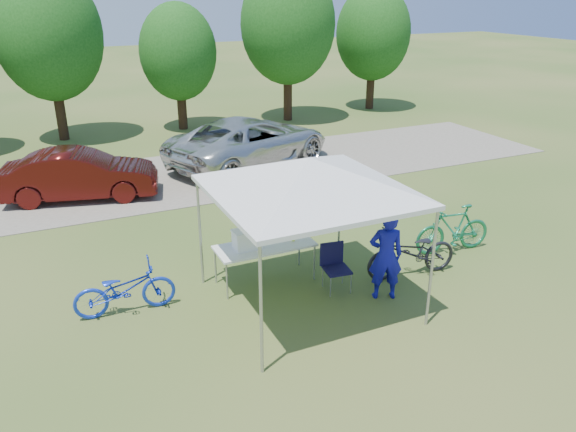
{
  "coord_description": "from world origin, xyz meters",
  "views": [
    {
      "loc": [
        -4.03,
        -7.87,
        5.32
      ],
      "look_at": [
        0.54,
        2.0,
        0.86
      ],
      "focal_mm": 35.0,
      "sensor_mm": 36.0,
      "label": 1
    }
  ],
  "objects_px": {
    "folding_chair": "(334,263)",
    "bike_blue": "(125,289)",
    "minivan": "(250,141)",
    "cyclist": "(386,255)",
    "folding_table": "(265,247)",
    "sedan": "(80,175)",
    "bike_dark": "(412,253)",
    "cooler": "(247,239)",
    "bike_green": "(453,229)"
  },
  "relations": [
    {
      "from": "minivan",
      "to": "bike_dark",
      "type": "bearing_deg",
      "value": 158.59
    },
    {
      "from": "cooler",
      "to": "bike_dark",
      "type": "relative_size",
      "value": 0.27
    },
    {
      "from": "cooler",
      "to": "cyclist",
      "type": "relative_size",
      "value": 0.3
    },
    {
      "from": "bike_green",
      "to": "minivan",
      "type": "distance_m",
      "value": 7.86
    },
    {
      "from": "cooler",
      "to": "bike_blue",
      "type": "xyz_separation_m",
      "value": [
        -2.29,
        -0.01,
        -0.51
      ]
    },
    {
      "from": "bike_dark",
      "to": "bike_blue",
      "type": "bearing_deg",
      "value": -94.39
    },
    {
      "from": "minivan",
      "to": "cyclist",
      "type": "bearing_deg",
      "value": 152.27
    },
    {
      "from": "cooler",
      "to": "minivan",
      "type": "height_order",
      "value": "minivan"
    },
    {
      "from": "bike_green",
      "to": "bike_dark",
      "type": "bearing_deg",
      "value": -62.13
    },
    {
      "from": "bike_dark",
      "to": "sedan",
      "type": "xyz_separation_m",
      "value": [
        -5.39,
        7.3,
        0.18
      ]
    },
    {
      "from": "folding_table",
      "to": "folding_chair",
      "type": "distance_m",
      "value": 1.35
    },
    {
      "from": "folding_chair",
      "to": "cooler",
      "type": "relative_size",
      "value": 1.75
    },
    {
      "from": "bike_blue",
      "to": "folding_table",
      "type": "bearing_deg",
      "value": -86.5
    },
    {
      "from": "minivan",
      "to": "folding_chair",
      "type": "bearing_deg",
      "value": 147.2
    },
    {
      "from": "bike_blue",
      "to": "bike_dark",
      "type": "relative_size",
      "value": 0.92
    },
    {
      "from": "bike_blue",
      "to": "cooler",
      "type": "bearing_deg",
      "value": -86.48
    },
    {
      "from": "folding_chair",
      "to": "minivan",
      "type": "distance_m",
      "value": 8.14
    },
    {
      "from": "folding_table",
      "to": "bike_dark",
      "type": "xyz_separation_m",
      "value": [
        2.69,
        -1.0,
        -0.23
      ]
    },
    {
      "from": "bike_dark",
      "to": "minivan",
      "type": "bearing_deg",
      "value": -172.58
    },
    {
      "from": "folding_table",
      "to": "bike_dark",
      "type": "distance_m",
      "value": 2.88
    },
    {
      "from": "bike_dark",
      "to": "cooler",
      "type": "bearing_deg",
      "value": -102.03
    },
    {
      "from": "bike_blue",
      "to": "sedan",
      "type": "relative_size",
      "value": 0.43
    },
    {
      "from": "cooler",
      "to": "bike_green",
      "type": "xyz_separation_m",
      "value": [
        4.51,
        -0.46,
        -0.44
      ]
    },
    {
      "from": "cyclist",
      "to": "bike_dark",
      "type": "xyz_separation_m",
      "value": [
        0.95,
        0.46,
        -0.35
      ]
    },
    {
      "from": "bike_green",
      "to": "sedan",
      "type": "xyz_separation_m",
      "value": [
        -6.86,
        6.76,
        0.15
      ]
    },
    {
      "from": "folding_chair",
      "to": "cooler",
      "type": "bearing_deg",
      "value": 158.99
    },
    {
      "from": "folding_chair",
      "to": "bike_green",
      "type": "height_order",
      "value": "bike_green"
    },
    {
      "from": "cyclist",
      "to": "minivan",
      "type": "xyz_separation_m",
      "value": [
        0.77,
        8.69,
        -0.06
      ]
    },
    {
      "from": "folding_chair",
      "to": "bike_blue",
      "type": "distance_m",
      "value": 3.81
    },
    {
      "from": "folding_chair",
      "to": "sedan",
      "type": "height_order",
      "value": "sedan"
    },
    {
      "from": "folding_table",
      "to": "sedan",
      "type": "bearing_deg",
      "value": 113.2
    },
    {
      "from": "cyclist",
      "to": "bike_green",
      "type": "xyz_separation_m",
      "value": [
        2.41,
        1.0,
        -0.32
      ]
    },
    {
      "from": "cyclist",
      "to": "bike_blue",
      "type": "distance_m",
      "value": 4.64
    },
    {
      "from": "cyclist",
      "to": "minivan",
      "type": "height_order",
      "value": "cyclist"
    },
    {
      "from": "bike_blue",
      "to": "cyclist",
      "type": "bearing_deg",
      "value": -105.0
    },
    {
      "from": "bike_blue",
      "to": "folding_chair",
      "type": "bearing_deg",
      "value": -98.42
    },
    {
      "from": "cyclist",
      "to": "bike_blue",
      "type": "relative_size",
      "value": 0.98
    },
    {
      "from": "bike_green",
      "to": "minivan",
      "type": "height_order",
      "value": "minivan"
    },
    {
      "from": "folding_table",
      "to": "sedan",
      "type": "relative_size",
      "value": 0.47
    },
    {
      "from": "cyclist",
      "to": "folding_table",
      "type": "bearing_deg",
      "value": -18.25
    },
    {
      "from": "bike_blue",
      "to": "bike_green",
      "type": "relative_size",
      "value": 0.99
    },
    {
      "from": "folding_chair",
      "to": "bike_blue",
      "type": "xyz_separation_m",
      "value": [
        -3.73,
        0.78,
        -0.07
      ]
    },
    {
      "from": "folding_chair",
      "to": "minivan",
      "type": "height_order",
      "value": "minivan"
    },
    {
      "from": "cooler",
      "to": "cyclist",
      "type": "xyz_separation_m",
      "value": [
        2.1,
        -1.46,
        -0.12
      ]
    },
    {
      "from": "folding_table",
      "to": "folding_chair",
      "type": "bearing_deg",
      "value": -35.93
    },
    {
      "from": "folding_table",
      "to": "sedan",
      "type": "distance_m",
      "value": 6.85
    },
    {
      "from": "bike_blue",
      "to": "sedan",
      "type": "bearing_deg",
      "value": 3.84
    },
    {
      "from": "bike_green",
      "to": "bike_blue",
      "type": "bearing_deg",
      "value": -86.35
    },
    {
      "from": "bike_green",
      "to": "folding_table",
      "type": "bearing_deg",
      "value": -88.85
    },
    {
      "from": "folding_chair",
      "to": "bike_dark",
      "type": "bearing_deg",
      "value": -0.23
    }
  ]
}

